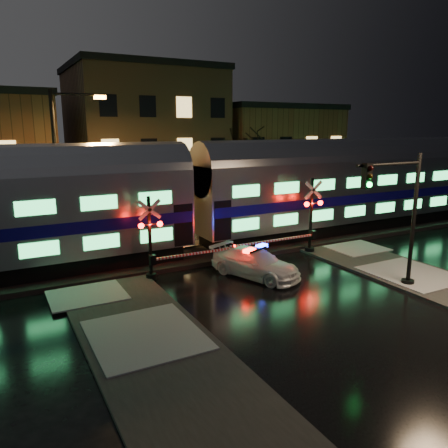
{
  "coord_description": "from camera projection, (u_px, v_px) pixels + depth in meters",
  "views": [
    {
      "loc": [
        -10.5,
        -15.99,
        6.88
      ],
      "look_at": [
        -0.58,
        2.5,
        2.2
      ],
      "focal_mm": 35.0,
      "sensor_mm": 36.0,
      "label": 1
    }
  ],
  "objects": [
    {
      "name": "streetlight",
      "position": [
        62.0,
        161.0,
        23.5
      ],
      "size": [
        2.94,
        0.31,
        8.79
      ],
      "color": "black",
      "rests_on": "ground"
    },
    {
      "name": "police_car",
      "position": [
        255.0,
        263.0,
        20.39
      ],
      "size": [
        3.36,
        4.83,
        1.45
      ],
      "rotation": [
        0.0,
        0.0,
        0.38
      ],
      "color": "white",
      "rests_on": "ground"
    },
    {
      "name": "ballast",
      "position": [
        212.0,
        251.0,
        24.37
      ],
      "size": [
        90.0,
        4.2,
        0.24
      ],
      "primitive_type": "cube",
      "color": "black",
      "rests_on": "ground"
    },
    {
      "name": "building_mid",
      "position": [
        144.0,
        140.0,
        39.12
      ],
      "size": [
        12.0,
        11.0,
        11.5
      ],
      "primitive_type": "cube",
      "color": "brown",
      "rests_on": "ground"
    },
    {
      "name": "sidewalk_left",
      "position": [
        180.0,
        382.0,
        11.92
      ],
      "size": [
        4.0,
        20.0,
        0.12
      ],
      "primitive_type": "cube",
      "color": "#2D2D2D",
      "rests_on": "ground"
    },
    {
      "name": "building_right",
      "position": [
        268.0,
        153.0,
        45.01
      ],
      "size": [
        12.0,
        10.0,
        8.5
      ],
      "primitive_type": "cube",
      "color": "#543720",
      "rests_on": "ground"
    },
    {
      "name": "crossing_signal_left",
      "position": [
        159.0,
        246.0,
        19.85
      ],
      "size": [
        5.48,
        0.64,
        3.88
      ],
      "color": "black",
      "rests_on": "ground"
    },
    {
      "name": "traffic_light",
      "position": [
        400.0,
        220.0,
        18.17
      ],
      "size": [
        3.77,
        0.69,
        5.82
      ],
      "rotation": [
        0.0,
        0.0,
        -0.24
      ],
      "color": "black",
      "rests_on": "ground"
    },
    {
      "name": "train",
      "position": [
        191.0,
        194.0,
        23.09
      ],
      "size": [
        51.0,
        3.12,
        5.92
      ],
      "color": "black",
      "rests_on": "ballast"
    },
    {
      "name": "crossing_signal_right",
      "position": [
        307.0,
        224.0,
        23.75
      ],
      "size": [
        5.91,
        0.66,
        4.18
      ],
      "color": "black",
      "rests_on": "ground"
    },
    {
      "name": "ground",
      "position": [
        261.0,
        280.0,
        20.1
      ],
      "size": [
        120.0,
        120.0,
        0.0
      ],
      "primitive_type": "plane",
      "color": "black",
      "rests_on": "ground"
    }
  ]
}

